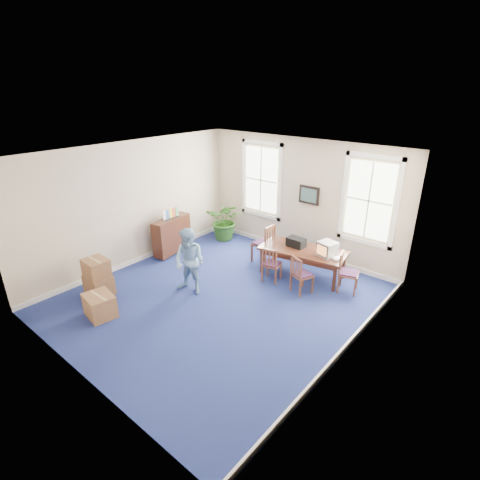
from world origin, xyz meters
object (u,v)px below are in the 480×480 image
Objects in this scene: crt_tv at (327,249)px; man at (190,262)px; potted_plant at (226,221)px; cardboard_boxes at (108,277)px; chair_near_left at (272,264)px; conference_table at (302,262)px; credenza at (172,237)px.

crt_tv is 3.22m from man.
man is 1.28× the size of potted_plant.
man is 3.27m from potted_plant.
chair_near_left is at bearing 50.66° from cardboard_boxes.
potted_plant is (-3.66, 0.49, -0.28)m from crt_tv.
man is (-1.53, -2.36, 0.42)m from conference_table.
conference_table is at bearing -9.94° from potted_plant.
chair_near_left is at bearing 44.77° from man.
chair_near_left is 2.90m from potted_plant.
crt_tv is (0.61, 0.05, 0.53)m from conference_table.
chair_near_left is 0.56× the size of cardboard_boxes.
conference_table is at bearing -161.72° from crt_tv.
chair_near_left is 0.58× the size of man.
cardboard_boxes reaches higher than conference_table.
credenza is 2.55m from cardboard_boxes.
crt_tv reaches higher than conference_table.
chair_near_left is 0.72× the size of credenza.
credenza is (-4.13, -1.24, -0.39)m from crt_tv.
conference_table is at bearing 45.59° from man.
crt_tv reaches higher than chair_near_left.
chair_near_left is at bearing -130.09° from crt_tv.
cardboard_boxes is at bearing -119.14° from crt_tv.
conference_table is 1.34× the size of man.
chair_near_left is at bearing -25.35° from potted_plant.
crt_tv is at bearing -7.57° from potted_plant.
crt_tv is at bearing 6.99° from credenza.
conference_table is at bearing 52.15° from cardboard_boxes.
cardboard_boxes reaches higher than chair_near_left.
chair_near_left is 3.13m from credenza.
credenza reaches higher than cardboard_boxes.
potted_plant is (-2.62, 1.24, 0.15)m from chair_near_left.
man reaches higher than conference_table.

